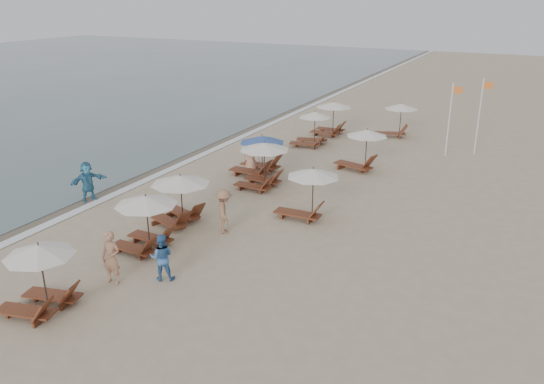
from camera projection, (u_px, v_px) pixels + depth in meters
The scene contains 20 objects.
ground at pixel (286, 291), 17.73m from camera, with size 160.00×160.00×0.00m, color tan.
wet_sand_band at pixel (164, 161), 31.38m from camera, with size 3.20×140.00×0.01m, color #6B5E4C.
foam_line at pixel (183, 164), 30.83m from camera, with size 0.50×140.00×0.02m, color white.
lounger_station_0 at pixel (39, 278), 16.23m from camera, with size 2.43×2.10×2.28m.
lounger_station_1 at pixel (143, 221), 20.17m from camera, with size 2.53×2.33×2.20m.
lounger_station_2 at pixel (178, 196), 22.51m from camera, with size 2.61×2.45×2.13m.
lounger_station_3 at pixel (261, 163), 26.58m from camera, with size 2.61×2.45×2.34m.
lounger_station_4 at pixel (257, 155), 28.80m from camera, with size 2.82×2.40×2.11m.
lounger_station_5 at pixel (311, 130), 34.12m from camera, with size 2.51×2.33×2.19m.
lounger_station_6 at pixel (330, 118), 36.68m from camera, with size 2.63×2.40×2.27m.
inland_station_0 at pixel (306, 189), 22.91m from camera, with size 2.72×2.24×2.22m.
inland_station_1 at pixel (360, 147), 29.34m from camera, with size 2.88×2.24×2.22m.
inland_station_2 at pixel (397, 117), 36.11m from camera, with size 2.75×2.24×2.22m.
beachgoer_near at pixel (111, 258), 17.92m from camera, with size 0.68×0.44×1.86m, color tan.
beachgoer_mid_a at pixel (162, 257), 18.18m from camera, with size 0.80×0.62×1.65m, color #3667A3.
beachgoer_mid_b at pixel (224, 211), 21.75m from camera, with size 1.17×0.67×1.82m, color #906649.
beachgoer_far_b at pixel (251, 155), 29.04m from camera, with size 0.93×0.60×1.90m, color tan.
waterline_walker at pixel (88, 181), 25.10m from camera, with size 1.74×0.55×1.88m, color teal.
flag_pole_near at pixel (450, 116), 31.48m from camera, with size 0.59×0.08×4.31m.
flag_pole_far at pixel (480, 113), 31.80m from camera, with size 0.60×0.08×4.52m.
Camera 1 is at (6.58, -14.06, 9.16)m, focal length 35.95 mm.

